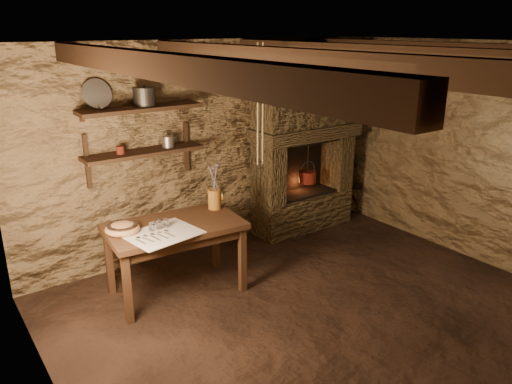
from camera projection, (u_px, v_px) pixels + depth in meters
floor at (322, 317)px, 4.57m from camera, size 4.50×4.50×0.00m
back_wall at (208, 148)px, 5.74m from camera, size 4.50×0.04×2.40m
left_wall at (49, 263)px, 2.96m from camera, size 0.04×4.00×2.40m
right_wall at (480, 155)px, 5.42m from camera, size 0.04×4.00×2.40m
ceiling at (335, 44)px, 3.81m from camera, size 4.50×4.00×0.04m
beam_far_left at (154, 65)px, 3.01m from camera, size 0.14×3.95×0.16m
beam_mid_left at (284, 59)px, 3.56m from camera, size 0.14×3.95×0.16m
beam_mid_right at (379, 55)px, 4.11m from camera, size 0.14×3.95×0.16m
beam_far_right at (452, 51)px, 4.66m from camera, size 0.14×3.95×0.16m
shelf_lower at (144, 152)px, 5.12m from camera, size 1.25×0.30×0.04m
shelf_upper at (141, 109)px, 4.97m from camera, size 1.25×0.30×0.04m
hearth at (304, 136)px, 6.23m from camera, size 1.43×0.51×2.30m
work_table at (176, 256)px, 4.88m from camera, size 1.34×0.84×0.73m
linen_cloth at (163, 234)px, 4.54m from camera, size 0.69×0.59×0.01m
pewter_cutlery_row at (164, 234)px, 4.52m from camera, size 0.55×0.28×0.01m
drinking_glasses at (159, 225)px, 4.63m from camera, size 0.20×0.06×0.08m
stoneware_jug at (214, 190)px, 5.12m from camera, size 0.15×0.15×0.47m
wooden_bowl at (123, 229)px, 4.56m from camera, size 0.33×0.33×0.11m
iron_stockpot at (145, 98)px, 4.97m from camera, size 0.23×0.23×0.17m
tin_pan at (97, 94)px, 4.78m from camera, size 0.30×0.15×0.29m
small_kettle at (168, 142)px, 5.24m from camera, size 0.20×0.17×0.18m
rusty_tin at (120, 150)px, 4.96m from camera, size 0.10×0.10×0.08m
red_pot at (307, 176)px, 6.38m from camera, size 0.27×0.27×0.54m
hanging_ropes at (260, 105)px, 4.84m from camera, size 0.08×0.08×1.20m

